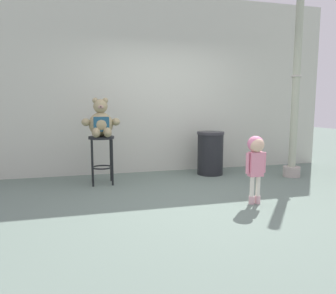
{
  "coord_description": "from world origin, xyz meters",
  "views": [
    {
      "loc": [
        -1.42,
        -3.84,
        1.25
      ],
      "look_at": [
        -0.27,
        0.53,
        0.66
      ],
      "focal_mm": 33.31,
      "sensor_mm": 36.0,
      "label": 1
    }
  ],
  "objects_px": {
    "child_walking": "(256,155)",
    "lamppost": "(295,108)",
    "bar_stool_with_teddy": "(102,150)",
    "trash_bin": "(210,153)",
    "teddy_bear": "(101,123)"
  },
  "relations": [
    {
      "from": "teddy_bear",
      "to": "trash_bin",
      "type": "distance_m",
      "value": 2.07
    },
    {
      "from": "child_walking",
      "to": "trash_bin",
      "type": "height_order",
      "value": "child_walking"
    },
    {
      "from": "teddy_bear",
      "to": "bar_stool_with_teddy",
      "type": "bearing_deg",
      "value": 90.0
    },
    {
      "from": "child_walking",
      "to": "bar_stool_with_teddy",
      "type": "bearing_deg",
      "value": -7.45
    },
    {
      "from": "teddy_bear",
      "to": "child_walking",
      "type": "relative_size",
      "value": 0.7
    },
    {
      "from": "teddy_bear",
      "to": "child_walking",
      "type": "height_order",
      "value": "teddy_bear"
    },
    {
      "from": "teddy_bear",
      "to": "lamppost",
      "type": "xyz_separation_m",
      "value": [
        3.3,
        -0.31,
        0.23
      ]
    },
    {
      "from": "child_walking",
      "to": "lamppost",
      "type": "height_order",
      "value": "lamppost"
    },
    {
      "from": "lamppost",
      "to": "trash_bin",
      "type": "bearing_deg",
      "value": 157.58
    },
    {
      "from": "bar_stool_with_teddy",
      "to": "lamppost",
      "type": "height_order",
      "value": "lamppost"
    },
    {
      "from": "child_walking",
      "to": "lamppost",
      "type": "distance_m",
      "value": 2.0
    },
    {
      "from": "child_walking",
      "to": "lamppost",
      "type": "relative_size",
      "value": 0.29
    },
    {
      "from": "bar_stool_with_teddy",
      "to": "trash_bin",
      "type": "xyz_separation_m",
      "value": [
        1.97,
        0.22,
        -0.16
      ]
    },
    {
      "from": "teddy_bear",
      "to": "trash_bin",
      "type": "bearing_deg",
      "value": 7.17
    },
    {
      "from": "bar_stool_with_teddy",
      "to": "trash_bin",
      "type": "bearing_deg",
      "value": 6.26
    }
  ]
}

